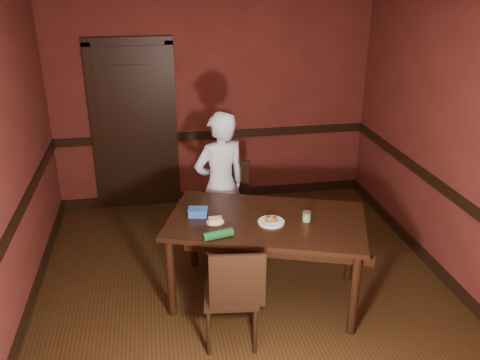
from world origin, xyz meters
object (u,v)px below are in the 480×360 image
object	(u,v)px
dining_table	(266,258)
chair_near	(231,292)
person	(221,185)
chair_far	(239,206)
food_tub	(198,212)
sandwich_plate	(271,221)
cheese_saucer	(215,221)
sauce_jar	(307,216)

from	to	relation	value
dining_table	chair_near	xyz separation A→B (m)	(-0.41, -0.54, 0.06)
person	chair_far	bearing A→B (deg)	-170.44
dining_table	food_tub	bearing A→B (deg)	-176.61
sandwich_plate	cheese_saucer	size ratio (longest dim) A/B	1.51
food_tub	sauce_jar	bearing A→B (deg)	-4.82
person	cheese_saucer	distance (m)	0.88
sauce_jar	sandwich_plate	bearing A→B (deg)	175.92
chair_far	person	bearing A→B (deg)	-131.74
dining_table	person	xyz separation A→B (m)	(-0.29, 0.88, 0.38)
sauce_jar	cheese_saucer	distance (m)	0.81
chair_far	sauce_jar	world-z (taller)	chair_far
person	chair_near	bearing A→B (deg)	66.60
chair_far	sandwich_plate	xyz separation A→B (m)	(0.10, -1.07, 0.36)
dining_table	chair_far	xyz separation A→B (m)	(-0.08, 0.99, 0.07)
cheese_saucer	person	bearing A→B (deg)	79.05
chair_far	person	distance (m)	0.40
chair_near	person	world-z (taller)	person
person	sandwich_plate	distance (m)	1.00
person	sandwich_plate	bearing A→B (deg)	89.94
sandwich_plate	food_tub	xyz separation A→B (m)	(-0.62, 0.25, 0.02)
person	food_tub	distance (m)	0.77
sandwich_plate	cheese_saucer	bearing A→B (deg)	170.10
chair_far	sandwich_plate	size ratio (longest dim) A/B	4.08
food_tub	sandwich_plate	bearing A→B (deg)	-10.45
chair_near	person	size ratio (longest dim) A/B	0.59
person	sauce_jar	world-z (taller)	person
dining_table	chair_near	size ratio (longest dim) A/B	1.88
cheese_saucer	sandwich_plate	bearing A→B (deg)	-9.90
cheese_saucer	dining_table	bearing A→B (deg)	-1.05
cheese_saucer	sauce_jar	bearing A→B (deg)	-7.62
dining_table	chair_near	distance (m)	0.68
chair_near	person	xyz separation A→B (m)	(0.12, 1.42, 0.33)
dining_table	cheese_saucer	world-z (taller)	cheese_saucer
sandwich_plate	food_tub	size ratio (longest dim) A/B	1.21
chair_far	chair_near	distance (m)	1.57
food_tub	chair_near	bearing A→B (deg)	-64.37
food_tub	chair_far	bearing A→B (deg)	68.78
dining_table	chair_far	bearing A→B (deg)	113.71
dining_table	sandwich_plate	bearing A→B (deg)	-52.29
person	sauce_jar	size ratio (longest dim) A/B	17.59
sandwich_plate	chair_near	bearing A→B (deg)	-133.38
person	cheese_saucer	world-z (taller)	person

